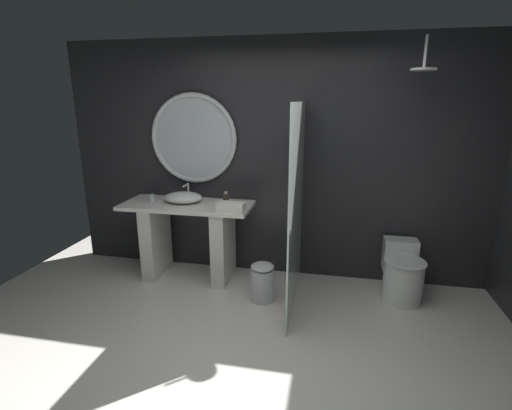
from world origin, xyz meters
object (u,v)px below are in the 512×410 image
(toilet, at_px, (402,273))
(waste_bin, at_px, (262,282))
(rain_shower_head, at_px, (424,67))
(vessel_sink, at_px, (183,197))
(round_wall_mirror, at_px, (193,139))
(folded_hand_towel, at_px, (231,207))
(soap_dispenser, at_px, (226,199))
(tumbler_cup, at_px, (152,198))

(toilet, distance_m, waste_bin, 1.42)
(rain_shower_head, distance_m, toilet, 1.97)
(rain_shower_head, xyz_separation_m, waste_bin, (-1.36, -0.35, -2.04))
(vessel_sink, height_order, round_wall_mirror, round_wall_mirror)
(folded_hand_towel, bearing_deg, round_wall_mirror, 139.10)
(soap_dispenser, bearing_deg, waste_bin, -39.92)
(rain_shower_head, relative_size, folded_hand_towel, 1.04)
(round_wall_mirror, height_order, rain_shower_head, rain_shower_head)
(waste_bin, xyz_separation_m, folded_hand_towel, (-0.36, 0.18, 0.71))
(tumbler_cup, bearing_deg, soap_dispenser, 0.56)
(vessel_sink, distance_m, toilet, 2.44)
(vessel_sink, height_order, tumbler_cup, vessel_sink)
(tumbler_cup, relative_size, rain_shower_head, 0.27)
(soap_dispenser, xyz_separation_m, folded_hand_towel, (0.12, -0.22, -0.02))
(vessel_sink, xyz_separation_m, rain_shower_head, (2.34, -0.07, 1.32))
(round_wall_mirror, height_order, folded_hand_towel, round_wall_mirror)
(tumbler_cup, bearing_deg, toilet, -0.87)
(soap_dispenser, distance_m, waste_bin, 0.96)
(round_wall_mirror, relative_size, waste_bin, 2.49)
(rain_shower_head, height_order, folded_hand_towel, rain_shower_head)
(folded_hand_towel, bearing_deg, waste_bin, -26.59)
(tumbler_cup, relative_size, folded_hand_towel, 0.28)
(soap_dispenser, relative_size, waste_bin, 0.38)
(waste_bin, bearing_deg, soap_dispenser, 140.08)
(toilet, height_order, waste_bin, toilet)
(rain_shower_head, bearing_deg, soap_dispenser, 178.33)
(rain_shower_head, height_order, toilet, rain_shower_head)
(vessel_sink, xyz_separation_m, tumbler_cup, (-0.36, -0.03, -0.02))
(rain_shower_head, distance_m, waste_bin, 2.47)
(round_wall_mirror, relative_size, toilet, 1.63)
(vessel_sink, xyz_separation_m, waste_bin, (0.97, -0.42, -0.72))
(tumbler_cup, height_order, waste_bin, tumbler_cup)
(tumbler_cup, xyz_separation_m, toilet, (2.71, -0.04, -0.64))
(rain_shower_head, distance_m, folded_hand_towel, 2.18)
(folded_hand_towel, bearing_deg, toilet, 5.52)
(toilet, bearing_deg, soap_dispenser, 178.47)
(tumbler_cup, height_order, toilet, tumbler_cup)
(vessel_sink, relative_size, soap_dispenser, 2.81)
(soap_dispenser, distance_m, rain_shower_head, 2.26)
(waste_bin, bearing_deg, vessel_sink, 156.76)
(vessel_sink, relative_size, waste_bin, 1.06)
(vessel_sink, distance_m, rain_shower_head, 2.68)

